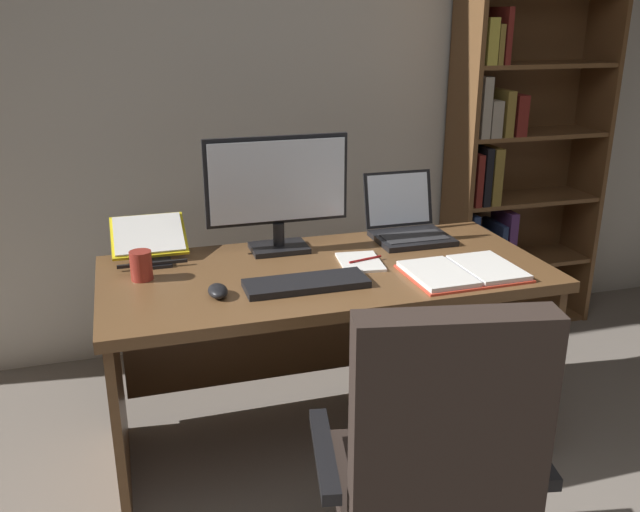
{
  "coord_description": "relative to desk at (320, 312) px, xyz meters",
  "views": [
    {
      "loc": [
        -0.68,
        -0.88,
        1.63
      ],
      "look_at": [
        -0.03,
        1.27,
        0.83
      ],
      "focal_mm": 38.08,
      "sensor_mm": 36.0,
      "label": 1
    }
  ],
  "objects": [
    {
      "name": "notepad",
      "position": [
        0.14,
        -0.06,
        0.21
      ],
      "size": [
        0.17,
        0.23,
        0.01
      ],
      "primitive_type": "cube",
      "rotation": [
        0.0,
        0.0,
        -0.12
      ],
      "color": "white",
      "rests_on": "desk"
    },
    {
      "name": "office_chair",
      "position": [
        0.03,
        -0.94,
        -0.13
      ],
      "size": [
        0.67,
        0.6,
        1.0
      ],
      "rotation": [
        0.0,
        0.0,
        -0.2
      ],
      "color": "black",
      "rests_on": "ground"
    },
    {
      "name": "laptop",
      "position": [
        0.43,
        0.18,
        0.26
      ],
      "size": [
        0.3,
        0.31,
        0.25
      ],
      "color": "black",
      "rests_on": "desk"
    },
    {
      "name": "computer_mouse",
      "position": [
        -0.42,
        -0.23,
        0.23
      ],
      "size": [
        0.06,
        0.1,
        0.04
      ],
      "primitive_type": "ellipsoid",
      "color": "black",
      "rests_on": "desk"
    },
    {
      "name": "pen",
      "position": [
        0.16,
        -0.06,
        0.22
      ],
      "size": [
        0.14,
        0.04,
        0.01
      ],
      "primitive_type": "cylinder",
      "rotation": [
        0.0,
        1.57,
        0.24
      ],
      "color": "maroon",
      "rests_on": "notepad"
    },
    {
      "name": "coffee_mug",
      "position": [
        -0.65,
        0.0,
        0.26
      ],
      "size": [
        0.08,
        0.08,
        0.1
      ],
      "primitive_type": "cylinder",
      "color": "maroon",
      "rests_on": "desk"
    },
    {
      "name": "desk",
      "position": [
        0.0,
        0.0,
        0.0
      ],
      "size": [
        1.61,
        0.76,
        0.76
      ],
      "color": "brown",
      "rests_on": "ground"
    },
    {
      "name": "bookshelf",
      "position": [
        1.27,
        0.78,
        0.45
      ],
      "size": [
        0.81,
        0.31,
        2.1
      ],
      "color": "brown",
      "rests_on": "ground"
    },
    {
      "name": "keyboard",
      "position": [
        -0.12,
        -0.23,
        0.22
      ],
      "size": [
        0.42,
        0.15,
        0.02
      ],
      "primitive_type": "cube",
      "color": "black",
      "rests_on": "desk"
    },
    {
      "name": "wall_back",
      "position": [
        -0.01,
        1.01,
        0.84
      ],
      "size": [
        5.09,
        0.12,
        2.78
      ],
      "primitive_type": "cube",
      "color": "beige",
      "rests_on": "ground"
    },
    {
      "name": "monitor",
      "position": [
        -0.12,
        0.17,
        0.44
      ],
      "size": [
        0.55,
        0.16,
        0.45
      ],
      "color": "black",
      "rests_on": "desk"
    },
    {
      "name": "reading_stand_with_book",
      "position": [
        -0.6,
        0.24,
        0.28
      ],
      "size": [
        0.28,
        0.29,
        0.13
      ],
      "color": "black",
      "rests_on": "desk"
    },
    {
      "name": "open_binder",
      "position": [
        0.45,
        -0.28,
        0.22
      ],
      "size": [
        0.41,
        0.31,
        0.02
      ],
      "rotation": [
        0.0,
        0.0,
        0.02
      ],
      "color": "#DB422D",
      "rests_on": "desk"
    }
  ]
}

